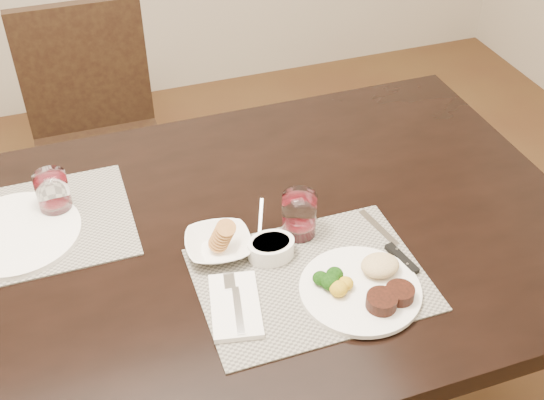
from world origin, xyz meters
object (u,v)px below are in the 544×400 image
object	(u,v)px
dinner_plate	(366,286)
far_plate	(16,234)
wine_glass_near	(299,217)
cracker_bowl	(218,245)
steak_knife	(396,251)
chair_far	(97,128)

from	to	relation	value
dinner_plate	far_plate	distance (m)	0.77
dinner_plate	wine_glass_near	bearing A→B (deg)	108.22
cracker_bowl	far_plate	size ratio (longest dim) A/B	0.56
steak_knife	cracker_bowl	world-z (taller)	cracker_bowl
steak_knife	cracker_bowl	xyz separation A→B (m)	(-0.36, 0.13, 0.01)
wine_glass_near	far_plate	world-z (taller)	wine_glass_near
dinner_plate	far_plate	bearing A→B (deg)	149.57
dinner_plate	steak_knife	bearing A→B (deg)	38.12
wine_glass_near	far_plate	bearing A→B (deg)	161.82
chair_far	far_plate	distance (m)	0.86
steak_knife	far_plate	distance (m)	0.83
chair_far	wine_glass_near	xyz separation A→B (m)	(0.35, -0.98, 0.30)
cracker_bowl	wine_glass_near	world-z (taller)	wine_glass_near
dinner_plate	cracker_bowl	size ratio (longest dim) A/B	1.56
cracker_bowl	far_plate	distance (m)	0.45
cracker_bowl	far_plate	xyz separation A→B (m)	(-0.41, 0.19, -0.01)
chair_far	far_plate	size ratio (longest dim) A/B	3.20
dinner_plate	far_plate	world-z (taller)	dinner_plate
chair_far	cracker_bowl	bearing A→B (deg)	-80.43
cracker_bowl	dinner_plate	bearing A→B (deg)	-40.32
dinner_plate	cracker_bowl	xyz separation A→B (m)	(-0.25, 0.21, 0.01)
far_plate	chair_far	bearing A→B (deg)	72.85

